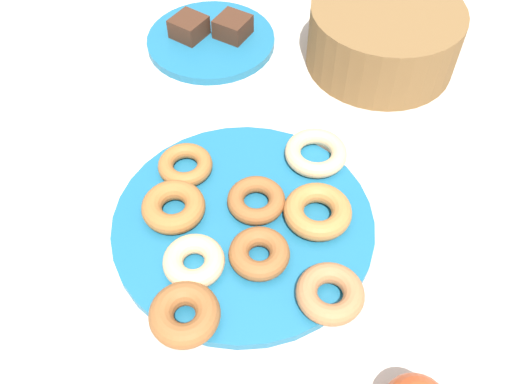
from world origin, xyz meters
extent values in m
plane|color=beige|center=(0.00, 0.00, 0.00)|extent=(2.40, 2.40, 0.00)
cylinder|color=#1E6B93|center=(0.00, 0.00, 0.01)|extent=(0.35, 0.35, 0.01)
torus|color=#B27547|center=(0.15, -0.03, 0.03)|extent=(0.12, 0.12, 0.03)
torus|color=#AD6B33|center=(-0.12, 0.02, 0.02)|extent=(0.10, 0.10, 0.02)
torus|color=#EABC84|center=(0.02, 0.15, 0.03)|extent=(0.11, 0.11, 0.02)
torus|color=#995B2D|center=(0.03, -0.16, 0.03)|extent=(0.09, 0.09, 0.03)
torus|color=#BC7A3D|center=(0.08, 0.06, 0.03)|extent=(0.12, 0.12, 0.03)
torus|color=#EABC84|center=(-0.01, -0.09, 0.03)|extent=(0.11, 0.11, 0.03)
torus|color=#995B2D|center=(0.00, 0.03, 0.03)|extent=(0.09, 0.09, 0.02)
torus|color=#AD6B33|center=(-0.08, -0.04, 0.03)|extent=(0.09, 0.09, 0.03)
torus|color=#995B2D|center=(0.05, -0.04, 0.03)|extent=(0.11, 0.11, 0.03)
cylinder|color=#1E6B93|center=(-0.29, 0.29, 0.01)|extent=(0.23, 0.23, 0.01)
cube|color=#472819|center=(-0.32, 0.28, 0.03)|extent=(0.06, 0.06, 0.04)
cube|color=#472819|center=(-0.26, 0.32, 0.03)|extent=(0.06, 0.06, 0.04)
cylinder|color=brown|center=(-0.01, 0.42, 0.05)|extent=(0.30, 0.30, 0.11)
camera|label=1|loc=(0.26, -0.34, 0.62)|focal=38.74mm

